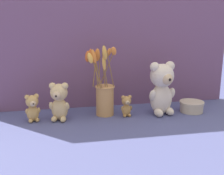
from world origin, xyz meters
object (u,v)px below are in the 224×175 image
teddy_bear_medium (59,101)px  teddy_bear_small (33,107)px  teddy_bear_tiny (126,105)px  decorative_tin_tall (192,106)px  flower_vase (104,92)px  teddy_bear_large (162,87)px

teddy_bear_medium → teddy_bear_small: teddy_bear_medium is taller
teddy_bear_medium → teddy_bear_small: bearing=175.0°
teddy_bear_tiny → decorative_tin_tall: (0.32, 0.00, -0.03)m
teddy_bear_medium → decorative_tin_tall: teddy_bear_medium is taller
teddy_bear_small → teddy_bear_tiny: (0.41, -0.01, -0.01)m
teddy_bear_medium → flower_vase: size_ratio=0.52×
teddy_bear_tiny → teddy_bear_small: bearing=178.1°
teddy_bear_tiny → teddy_bear_large: bearing=-0.1°
teddy_bear_small → teddy_bear_tiny: 0.41m
flower_vase → decorative_tin_tall: 0.43m
flower_vase → teddy_bear_large: bearing=-8.2°
teddy_bear_tiny → decorative_tin_tall: 0.32m
teddy_bear_large → flower_vase: size_ratio=0.76×
teddy_bear_medium → teddy_bear_tiny: teddy_bear_medium is taller
teddy_bear_small → flower_vase: size_ratio=0.37×
decorative_tin_tall → teddy_bear_large: bearing=-178.6°
teddy_bear_large → teddy_bear_medium: 0.46m
decorative_tin_tall → teddy_bear_medium: bearing=180.0°
teddy_bear_large → decorative_tin_tall: 0.19m
decorative_tin_tall → flower_vase: bearing=175.3°
teddy_bear_large → teddy_bear_medium: bearing=179.5°
teddy_bear_tiny → flower_vase: 0.12m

